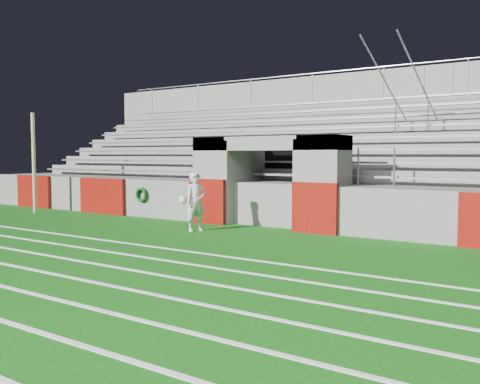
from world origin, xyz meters
The scene contains 5 objects.
ground centered at (0.00, 0.00, 0.00)m, with size 90.00×90.00×0.00m, color #0E4F0D.
field_post centered at (-8.79, 1.82, 1.78)m, with size 0.13×0.13×3.57m, color tan.
stadium_structure centered at (0.00, 7.97, 1.49)m, with size 26.00×8.48×5.42m.
goalkeeper_with_ball centered at (-1.07, 1.50, 0.80)m, with size 0.61×0.75×1.60m.
hose_coil centered at (-4.55, 2.92, 0.76)m, with size 0.48×0.14×0.48m.
Camera 1 is at (8.17, -9.68, 2.08)m, focal length 40.00 mm.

